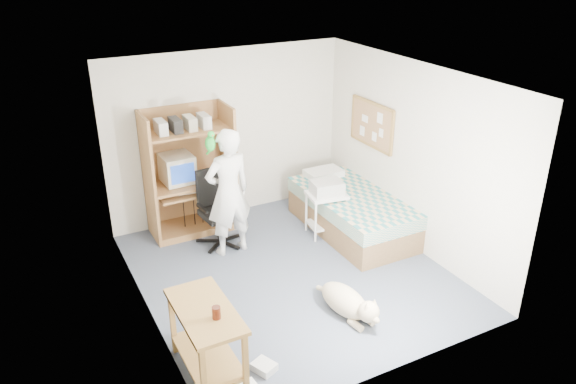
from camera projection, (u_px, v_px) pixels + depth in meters
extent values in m
plane|color=#485162|center=(291.00, 273.00, 7.11)|extent=(4.00, 4.00, 0.00)
cube|color=beige|center=(228.00, 134.00, 8.21)|extent=(3.60, 0.02, 2.50)
cube|color=beige|center=(413.00, 157.00, 7.36)|extent=(0.02, 4.00, 2.50)
cube|color=beige|center=(139.00, 215.00, 5.83)|extent=(0.02, 4.00, 2.50)
cube|color=white|center=(292.00, 77.00, 6.08)|extent=(3.60, 4.00, 0.02)
cube|color=brown|center=(149.00, 180.00, 7.57)|extent=(0.04, 0.60, 1.80)
cube|color=brown|center=(229.00, 165.00, 8.06)|extent=(0.04, 0.60, 1.80)
cube|color=brown|center=(184.00, 165.00, 8.05)|extent=(1.20, 0.02, 1.80)
cube|color=brown|center=(191.00, 183.00, 7.88)|extent=(1.12, 0.60, 0.04)
cube|color=brown|center=(193.00, 191.00, 7.86)|extent=(1.00, 0.50, 0.03)
cube|color=brown|center=(187.00, 131.00, 7.56)|extent=(1.12, 0.55, 0.03)
cube|color=brown|center=(194.00, 226.00, 8.17)|extent=(1.12, 0.60, 0.10)
cube|color=brown|center=(352.00, 219.00, 8.07)|extent=(1.00, 2.00, 0.36)
cube|color=teal|center=(352.00, 202.00, 7.96)|extent=(1.02, 2.02, 0.20)
cube|color=white|center=(324.00, 174.00, 8.54)|extent=(0.55, 0.35, 0.12)
cube|color=olive|center=(205.00, 311.00, 5.19)|extent=(0.50, 1.00, 0.04)
cube|color=olive|center=(204.00, 381.00, 4.90)|extent=(0.05, 0.05, 0.70)
cube|color=olive|center=(246.00, 366.00, 5.07)|extent=(0.05, 0.05, 0.70)
cube|color=olive|center=(173.00, 324.00, 5.62)|extent=(0.05, 0.05, 0.70)
cube|color=olive|center=(210.00, 312.00, 5.79)|extent=(0.05, 0.05, 0.70)
cube|color=olive|center=(208.00, 356.00, 5.41)|extent=(0.46, 0.92, 0.03)
cube|color=olive|center=(372.00, 124.00, 7.99)|extent=(0.03, 0.90, 0.60)
cube|color=olive|center=(373.00, 103.00, 7.86)|extent=(0.04, 0.94, 0.04)
cube|color=olive|center=(370.00, 145.00, 8.12)|extent=(0.04, 0.94, 0.04)
cylinder|color=black|center=(221.00, 241.00, 7.78)|extent=(0.59, 0.59, 0.06)
cylinder|color=black|center=(220.00, 229.00, 7.71)|extent=(0.06, 0.06, 0.39)
cube|color=black|center=(219.00, 214.00, 7.61)|extent=(0.50, 0.50, 0.08)
cube|color=black|center=(210.00, 187.00, 7.65)|extent=(0.41, 0.10, 0.54)
cube|color=black|center=(202.00, 209.00, 7.42)|extent=(0.07, 0.30, 0.04)
cube|color=black|center=(235.00, 200.00, 7.67)|extent=(0.07, 0.30, 0.04)
imported|color=white|center=(228.00, 193.00, 7.26)|extent=(0.67, 0.48, 1.73)
ellipsoid|color=#159129|center=(210.00, 144.00, 6.90)|extent=(0.13, 0.13, 0.20)
sphere|color=#159129|center=(211.00, 135.00, 6.82)|extent=(0.09, 0.09, 0.09)
cone|color=#F44A15|center=(213.00, 136.00, 6.79)|extent=(0.04, 0.04, 0.04)
cylinder|color=#159129|center=(209.00, 151.00, 6.99)|extent=(0.04, 0.14, 0.12)
ellipsoid|color=tan|center=(344.00, 300.00, 6.31)|extent=(0.43, 0.73, 0.32)
sphere|color=tan|center=(369.00, 312.00, 5.99)|extent=(0.23, 0.23, 0.23)
cone|color=tan|center=(366.00, 306.00, 5.90)|extent=(0.07, 0.07, 0.09)
cone|color=tan|center=(375.00, 302.00, 5.97)|extent=(0.07, 0.07, 0.09)
ellipsoid|color=tan|center=(375.00, 319.00, 5.94)|extent=(0.10, 0.14, 0.08)
cylinder|color=tan|center=(323.00, 289.00, 6.61)|extent=(0.09, 0.23, 0.11)
cube|color=white|center=(327.00, 195.00, 7.82)|extent=(0.58, 0.49, 0.04)
cube|color=white|center=(326.00, 223.00, 8.00)|extent=(0.53, 0.44, 0.03)
cylinder|color=white|center=(318.00, 223.00, 7.70)|extent=(0.03, 0.03, 0.61)
cylinder|color=white|center=(347.00, 216.00, 7.90)|extent=(0.03, 0.03, 0.61)
cylinder|color=white|center=(306.00, 213.00, 7.99)|extent=(0.03, 0.03, 0.61)
cylinder|color=white|center=(333.00, 206.00, 8.19)|extent=(0.03, 0.03, 0.61)
cube|color=#B6B6B1|center=(327.00, 187.00, 7.77)|extent=(0.46, 0.38, 0.18)
cube|color=beige|center=(177.00, 168.00, 7.76)|extent=(0.43, 0.45, 0.39)
cube|color=navy|center=(183.00, 174.00, 7.58)|extent=(0.33, 0.03, 0.27)
cube|color=beige|center=(194.00, 190.00, 7.81)|extent=(0.47, 0.22, 0.03)
cylinder|color=gold|center=(214.00, 174.00, 7.94)|extent=(0.08, 0.08, 0.12)
cylinder|color=#3C1409|center=(216.00, 313.00, 5.03)|extent=(0.08, 0.08, 0.12)
cube|color=beige|center=(264.00, 367.00, 5.50)|extent=(0.25, 0.27, 0.08)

